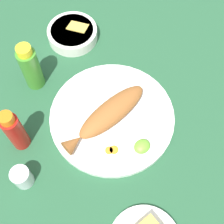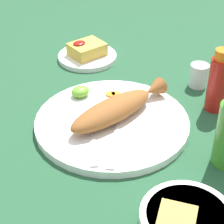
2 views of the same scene
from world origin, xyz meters
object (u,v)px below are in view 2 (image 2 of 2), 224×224
object	(u,v)px
fried_fish	(117,108)
hot_sauce_bottle_red	(218,82)
fork_near	(114,144)
main_plate	(112,122)
side_plate_fries	(87,57)
guacamole_bowl	(187,221)
fork_far	(93,141)
salt_cup	(198,76)

from	to	relation	value
fried_fish	hot_sauce_bottle_red	xyz separation A→B (m)	(-0.22, 0.10, 0.03)
fork_near	hot_sauce_bottle_red	distance (m)	0.30
main_plate	side_plate_fries	distance (m)	0.34
hot_sauce_bottle_red	main_plate	bearing A→B (deg)	-22.21
hot_sauce_bottle_red	guacamole_bowl	bearing A→B (deg)	33.31
fork_near	fork_far	distance (m)	0.05
fork_near	side_plate_fries	distance (m)	0.43
salt_cup	guacamole_bowl	bearing A→B (deg)	39.93
fork_far	guacamole_bowl	size ratio (longest dim) A/B	1.00
fork_far	hot_sauce_bottle_red	xyz separation A→B (m)	(-0.32, 0.06, 0.05)
main_plate	salt_cup	size ratio (longest dim) A/B	5.66
fried_fish	hot_sauce_bottle_red	bearing A→B (deg)	152.22
fork_far	side_plate_fries	world-z (taller)	fork_far
fried_fish	salt_cup	xyz separation A→B (m)	(-0.27, -0.00, -0.01)
hot_sauce_bottle_red	salt_cup	world-z (taller)	hot_sauce_bottle_red
main_plate	fork_far	bearing A→B (deg)	25.88
fork_far	salt_cup	world-z (taller)	salt_cup
guacamole_bowl	main_plate	bearing A→B (deg)	-105.46
guacamole_bowl	fork_near	bearing A→B (deg)	-98.23
guacamole_bowl	side_plate_fries	bearing A→B (deg)	-110.71
hot_sauce_bottle_red	guacamole_bowl	size ratio (longest dim) A/B	0.98
fork_far	salt_cup	bearing A→B (deg)	130.84
fork_far	hot_sauce_bottle_red	world-z (taller)	hot_sauce_bottle_red
hot_sauce_bottle_red	fried_fish	bearing A→B (deg)	-23.77
fried_fish	side_plate_fries	world-z (taller)	fried_fish
main_plate	fork_near	xyz separation A→B (m)	(0.05, 0.07, 0.01)
side_plate_fries	guacamole_bowl	distance (m)	0.66
salt_cup	guacamole_bowl	xyz separation A→B (m)	(0.38, 0.31, -0.00)
side_plate_fries	guacamole_bowl	bearing A→B (deg)	69.29
fork_far	salt_cup	xyz separation A→B (m)	(-0.37, -0.04, 0.01)
fork_far	side_plate_fries	xyz separation A→B (m)	(-0.23, -0.35, -0.01)
guacamole_bowl	salt_cup	bearing A→B (deg)	-140.07
main_plate	hot_sauce_bottle_red	xyz separation A→B (m)	(-0.24, 0.10, 0.06)
main_plate	hot_sauce_bottle_red	size ratio (longest dim) A/B	2.24
side_plate_fries	fried_fish	bearing A→B (deg)	66.55
salt_cup	side_plate_fries	distance (m)	0.34
hot_sauce_bottle_red	fork_near	bearing A→B (deg)	-4.66
main_plate	guacamole_bowl	xyz separation A→B (m)	(0.09, 0.31, 0.01)
salt_cup	hot_sauce_bottle_red	bearing A→B (deg)	63.52
main_plate	fried_fish	xyz separation A→B (m)	(-0.02, -0.00, 0.03)
fried_fish	fork_far	size ratio (longest dim) A/B	1.74
fried_fish	side_plate_fries	size ratio (longest dim) A/B	1.62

